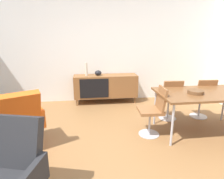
# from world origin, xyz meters

# --- Properties ---
(ground_plane) EXTENTS (8.32, 8.32, 0.00)m
(ground_plane) POSITION_xyz_m (0.00, 0.00, 0.00)
(ground_plane) COLOR olive
(wall_back) EXTENTS (6.80, 0.12, 2.80)m
(wall_back) POSITION_xyz_m (0.00, 2.60, 1.40)
(wall_back) COLOR white
(wall_back) RESTS_ON ground_plane
(sideboard) EXTENTS (1.60, 0.45, 0.72)m
(sideboard) POSITION_xyz_m (0.25, 2.30, 0.44)
(sideboard) COLOR brown
(sideboard) RESTS_ON ground_plane
(vase_cobalt) EXTENTS (0.17, 0.17, 0.13)m
(vase_cobalt) POSITION_xyz_m (0.06, 2.30, 0.78)
(vase_cobalt) COLOR black
(vase_cobalt) RESTS_ON sideboard
(vase_sculptural_dark) EXTENTS (0.06, 0.06, 0.32)m
(vase_sculptural_dark) POSITION_xyz_m (-0.23, 2.30, 0.88)
(vase_sculptural_dark) COLOR beige
(vase_sculptural_dark) RESTS_ON sideboard
(dining_table) EXTENTS (1.60, 0.90, 0.74)m
(dining_table) POSITION_xyz_m (1.79, 0.50, 0.70)
(dining_table) COLOR brown
(dining_table) RESTS_ON ground_plane
(wooden_bowl_on_table) EXTENTS (0.26, 0.26, 0.06)m
(wooden_bowl_on_table) POSITION_xyz_m (1.59, 0.43, 0.77)
(wooden_bowl_on_table) COLOR brown
(wooden_bowl_on_table) RESTS_ON dining_table
(dining_chair_near_window) EXTENTS (0.44, 0.42, 0.86)m
(dining_chair_near_window) POSITION_xyz_m (0.90, 0.49, 0.47)
(dining_chair_near_window) COLOR brown
(dining_chair_near_window) RESTS_ON ground_plane
(dining_chair_back_left) EXTENTS (0.43, 0.45, 0.86)m
(dining_chair_back_left) POSITION_xyz_m (1.44, 1.06, 0.47)
(dining_chair_back_left) COLOR brown
(dining_chair_back_left) RESTS_ON ground_plane
(dining_chair_back_right) EXTENTS (0.43, 0.45, 0.86)m
(dining_chair_back_right) POSITION_xyz_m (2.14, 1.06, 0.47)
(dining_chair_back_right) COLOR brown
(dining_chair_back_right) RESTS_ON ground_plane
(lounge_chair_red) EXTENTS (0.87, 0.85, 0.95)m
(lounge_chair_red) POSITION_xyz_m (-1.26, 0.34, 0.47)
(lounge_chair_red) COLOR #D85919
(lounge_chair_red) RESTS_ON ground_plane
(armchair_black_shell) EXTENTS (0.83, 0.79, 0.95)m
(armchair_black_shell) POSITION_xyz_m (-1.00, -0.84, 0.47)
(armchair_black_shell) COLOR #262628
(armchair_black_shell) RESTS_ON ground_plane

